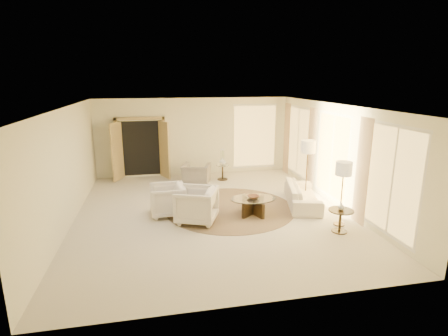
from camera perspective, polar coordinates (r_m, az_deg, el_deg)
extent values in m
cube|color=beige|center=(9.40, -1.93, -7.29)|extent=(7.00, 8.00, 0.02)
cube|color=white|center=(8.76, -2.08, 10.06)|extent=(7.00, 8.00, 0.02)
cube|color=#EFE9C6|center=(12.86, -4.93, 5.11)|extent=(7.00, 0.04, 2.80)
cube|color=#EFE9C6|center=(5.25, 5.25, -8.73)|extent=(7.00, 0.04, 2.80)
cube|color=#EFE9C6|center=(9.10, -24.29, 0.02)|extent=(0.04, 8.00, 2.80)
cube|color=#EFE9C6|center=(10.13, 17.94, 1.95)|extent=(0.04, 8.00, 2.80)
cube|color=tan|center=(12.74, -13.37, 3.22)|extent=(1.80, 0.12, 2.16)
cube|color=tan|center=(12.54, -17.05, 2.57)|extent=(0.35, 0.66, 2.00)
cube|color=tan|center=(12.48, -9.72, 2.94)|extent=(0.35, 0.66, 2.00)
cylinder|color=#483626|center=(9.67, 0.97, -6.53)|extent=(4.65, 4.65, 0.01)
imported|color=white|center=(10.07, 12.68, -4.28)|extent=(1.30, 2.17, 0.60)
imported|color=white|center=(9.19, -9.24, -4.94)|extent=(0.85, 0.90, 0.89)
imported|color=white|center=(8.67, -4.51, -5.78)|extent=(1.15, 1.18, 0.95)
imported|color=gray|center=(12.08, -4.57, -0.32)|extent=(1.07, 0.87, 0.81)
cube|color=black|center=(9.23, 4.76, -6.34)|extent=(0.38, 0.87, 0.40)
cube|color=black|center=(9.23, 4.76, -6.34)|extent=(0.74, 0.64, 0.40)
cylinder|color=white|center=(9.15, 4.79, -4.99)|extent=(1.47, 1.47, 0.02)
cylinder|color=black|center=(8.68, 18.30, -9.75)|extent=(0.36, 0.36, 0.03)
cylinder|color=black|center=(8.59, 18.43, -8.23)|extent=(0.05, 0.05, 0.51)
cylinder|color=black|center=(8.49, 18.57, -6.59)|extent=(0.57, 0.57, 0.03)
cylinder|color=#30251A|center=(12.34, -0.24, -1.84)|extent=(0.36, 0.36, 0.03)
cylinder|color=#30251A|center=(12.27, -0.24, -0.72)|extent=(0.05, 0.05, 0.51)
cylinder|color=white|center=(12.21, -0.24, 0.48)|extent=(0.47, 0.47, 0.03)
cylinder|color=#30251A|center=(10.71, 13.10, -4.76)|extent=(0.30, 0.30, 0.03)
cylinder|color=#30251A|center=(10.50, 13.32, -1.01)|extent=(0.03, 0.03, 1.48)
cylinder|color=beige|center=(10.32, 13.58, 3.41)|extent=(0.42, 0.42, 0.36)
cylinder|color=#30251A|center=(9.07, 18.26, -8.70)|extent=(0.27, 0.27, 0.03)
cylinder|color=#30251A|center=(8.84, 18.59, -4.78)|extent=(0.03, 0.03, 1.34)
cylinder|color=beige|center=(8.64, 18.98, -0.09)|extent=(0.38, 0.38, 0.33)
imported|color=brown|center=(9.14, 4.80, -4.71)|extent=(0.36, 0.36, 0.08)
imported|color=white|center=(8.46, 18.62, -6.01)|extent=(0.18, 0.18, 0.16)
imported|color=white|center=(12.18, -0.24, 1.11)|extent=(0.28, 0.28, 0.25)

